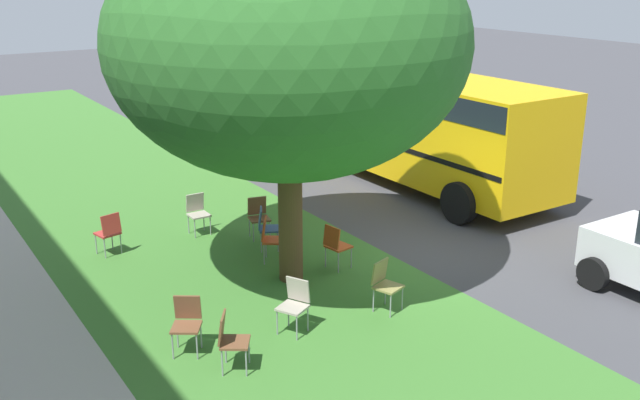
% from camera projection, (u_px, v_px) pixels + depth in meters
% --- Properties ---
extents(ground, '(80.00, 80.00, 0.00)m').
position_uv_depth(ground, '(406.00, 257.00, 14.28)').
color(ground, '#424247').
extents(grass_verge, '(48.00, 6.00, 0.01)m').
position_uv_depth(grass_verge, '(265.00, 295.00, 12.62)').
color(grass_verge, '#3D752D').
rests_on(grass_verge, ground).
extents(street_tree, '(6.13, 6.13, 6.56)m').
position_uv_depth(street_tree, '(288.00, 44.00, 11.95)').
color(street_tree, brown).
rests_on(street_tree, ground).
extents(chair_0, '(0.53, 0.52, 0.88)m').
position_uv_depth(chair_0, '(385.00, 282.00, 11.94)').
color(chair_0, olive).
rests_on(chair_0, ground).
extents(chair_1, '(0.58, 0.58, 0.88)m').
position_uv_depth(chair_1, '(187.00, 320.00, 10.66)').
color(chair_1, brown).
rests_on(chair_1, ground).
extents(chair_2, '(0.48, 0.48, 0.88)m').
position_uv_depth(chair_2, '(336.00, 244.00, 13.57)').
color(chair_2, '#C64C1E').
rests_on(chair_2, ground).
extents(chair_3, '(0.50, 0.50, 0.88)m').
position_uv_depth(chair_3, '(109.00, 231.00, 14.23)').
color(chair_3, '#B7332D').
rests_on(chair_3, ground).
extents(chair_4, '(0.56, 0.56, 0.88)m').
position_uv_depth(chair_4, '(295.00, 301.00, 11.25)').
color(chair_4, '#ADA393').
rests_on(chair_4, ground).
extents(chair_5, '(0.58, 0.58, 0.88)m').
position_uv_depth(chair_5, '(270.00, 236.00, 13.92)').
color(chair_5, '#C64C1E').
rests_on(chair_5, ground).
extents(chair_6, '(0.56, 0.56, 0.88)m').
position_uv_depth(chair_6, '(266.00, 225.00, 14.52)').
color(chair_6, '#335184').
rests_on(chair_6, ground).
extents(chair_7, '(0.42, 0.42, 0.88)m').
position_uv_depth(chair_7, '(197.00, 211.00, 15.37)').
color(chair_7, '#ADA393').
rests_on(chair_7, ground).
extents(chair_8, '(0.51, 0.50, 0.88)m').
position_uv_depth(chair_8, '(258.00, 214.00, 15.15)').
color(chair_8, brown).
rests_on(chair_8, ground).
extents(chair_9, '(0.58, 0.58, 0.88)m').
position_uv_depth(chair_9, '(230.00, 337.00, 10.16)').
color(chair_9, brown).
rests_on(chair_9, ground).
extents(school_bus, '(10.40, 2.80, 2.88)m').
position_uv_depth(school_bus, '(393.00, 111.00, 19.43)').
color(school_bus, yellow).
rests_on(school_bus, ground).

